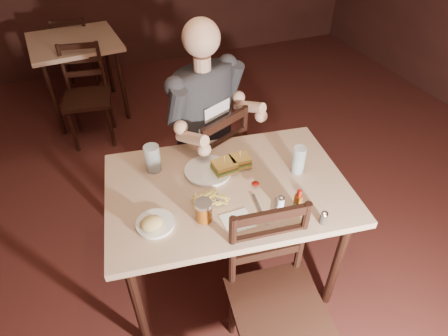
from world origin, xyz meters
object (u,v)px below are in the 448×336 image
object	(u,v)px
chair_near	(278,308)
bg_chair_near	(87,98)
bg_table	(75,49)
bg_chair_far	(77,53)
chair_far	(205,164)
side_plate	(156,224)
glass_left	(153,158)
main_table	(227,196)
diner	(208,103)
dinner_plate	(208,171)
glass_right	(299,160)
syrup_dispenser	(204,211)
hot_sauce	(298,200)

from	to	relation	value
chair_near	bg_chair_near	size ratio (longest dim) A/B	1.06
bg_table	bg_chair_far	size ratio (longest dim) A/B	1.02
chair_far	side_plate	bearing A→B (deg)	31.67
glass_left	bg_table	bearing A→B (deg)	97.40
main_table	diner	xyz separation A→B (m)	(0.08, 0.52, 0.27)
chair_far	chair_near	distance (m)	1.13
chair_far	dinner_plate	bearing A→B (deg)	50.37
bg_chair_far	glass_left	xyz separation A→B (m)	(0.28, -2.70, 0.42)
chair_far	dinner_plate	distance (m)	0.54
side_plate	chair_far	bearing A→B (deg)	55.80
chair_near	bg_chair_far	size ratio (longest dim) A/B	1.09
chair_near	glass_right	world-z (taller)	glass_right
bg_chair_near	side_plate	size ratio (longest dim) A/B	4.94
bg_chair_far	diner	world-z (taller)	diner
bg_chair_near	syrup_dispenser	xyz separation A→B (m)	(0.42, -2.04, 0.39)
chair_near	glass_right	size ratio (longest dim) A/B	5.83
bg_chair_near	glass_left	distance (m)	1.67
bg_chair_far	side_plate	xyz separation A→B (m)	(0.19, -3.10, 0.35)
diner	syrup_dispenser	xyz separation A→B (m)	(-0.27, -0.70, -0.14)
main_table	syrup_dispenser	size ratio (longest dim) A/B	12.46
chair_far	syrup_dispenser	bearing A→B (deg)	47.21
chair_far	bg_chair_near	distance (m)	1.46
main_table	bg_table	xyz separation A→B (m)	(-0.61, 2.42, -0.01)
chair_far	bg_chair_near	xyz separation A→B (m)	(-0.67, 1.30, -0.03)
chair_far	chair_near	xyz separation A→B (m)	(-0.03, -1.13, -0.00)
glass_right	syrup_dispenser	world-z (taller)	glass_right
chair_far	diner	distance (m)	0.50
bg_chair_near	glass_right	world-z (taller)	glass_right
dinner_plate	glass_right	bearing A→B (deg)	-20.39
main_table	bg_chair_far	bearing A→B (deg)	101.55
bg_chair_far	chair_far	bearing A→B (deg)	113.85
chair_far	glass_right	distance (m)	0.78
diner	glass_right	xyz separation A→B (m)	(0.31, -0.55, -0.12)
bg_table	hot_sauce	world-z (taller)	hot_sauce
bg_chair_far	main_table	bearing A→B (deg)	109.87
chair_near	side_plate	xyz separation A→B (m)	(-0.45, 0.43, 0.31)
main_table	hot_sauce	distance (m)	0.40
main_table	bg_table	size ratio (longest dim) A/B	1.56
bg_table	glass_right	world-z (taller)	glass_right
glass_right	chair_near	bearing A→B (deg)	-124.15
syrup_dispenser	glass_right	bearing A→B (deg)	21.71
main_table	syrup_dispenser	bearing A→B (deg)	-136.92
diner	glass_right	distance (m)	0.64
diner	side_plate	world-z (taller)	diner
main_table	bg_chair_far	size ratio (longest dim) A/B	1.59
diner	hot_sauce	xyz separation A→B (m)	(0.17, -0.81, -0.13)
glass_left	side_plate	size ratio (longest dim) A/B	0.88
chair_far	hot_sauce	xyz separation A→B (m)	(0.19, -0.85, 0.37)
diner	syrup_dispenser	world-z (taller)	diner
bg_table	chair_near	distance (m)	3.06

